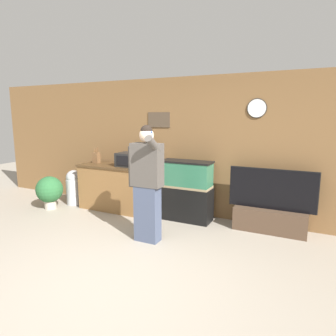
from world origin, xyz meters
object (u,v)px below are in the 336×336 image
(counter_island, at_px, (118,187))
(trash_bin, at_px, (74,187))
(person_standing, at_px, (146,182))
(potted_plant, at_px, (49,190))
(aquarium_on_stand, at_px, (186,191))
(microwave, at_px, (131,160))
(knife_block, at_px, (96,157))
(tv_on_stand, at_px, (270,213))

(counter_island, xyz_separation_m, trash_bin, (-1.08, -0.12, -0.08))
(person_standing, bearing_deg, potted_plant, 169.12)
(aquarium_on_stand, bearing_deg, potted_plant, -167.35)
(counter_island, distance_m, microwave, 0.67)
(aquarium_on_stand, height_order, trash_bin, aquarium_on_stand)
(trash_bin, bearing_deg, potted_plant, -114.28)
(knife_block, distance_m, person_standing, 2.20)
(knife_block, bearing_deg, potted_plant, -137.93)
(knife_block, bearing_deg, aquarium_on_stand, -0.61)
(person_standing, distance_m, potted_plant, 2.69)
(potted_plant, bearing_deg, trash_bin, 65.72)
(aquarium_on_stand, xyz_separation_m, person_standing, (-0.18, -1.12, 0.37))
(counter_island, height_order, trash_bin, counter_island)
(knife_block, xyz_separation_m, aquarium_on_stand, (2.05, -0.02, -0.48))
(microwave, relative_size, trash_bin, 0.71)
(microwave, height_order, potted_plant, microwave)
(aquarium_on_stand, distance_m, potted_plant, 2.84)
(microwave, xyz_separation_m, potted_plant, (-1.60, -0.60, -0.66))
(knife_block, xyz_separation_m, tv_on_stand, (3.51, 0.08, -0.72))
(counter_island, distance_m, potted_plant, 1.42)
(person_standing, xyz_separation_m, potted_plant, (-2.59, 0.50, -0.53))
(counter_island, height_order, aquarium_on_stand, aquarium_on_stand)
(knife_block, bearing_deg, microwave, -2.81)
(knife_block, bearing_deg, trash_bin, -160.99)
(counter_island, height_order, potted_plant, counter_island)
(aquarium_on_stand, relative_size, trash_bin, 1.48)
(aquarium_on_stand, distance_m, trash_bin, 2.56)
(tv_on_stand, distance_m, trash_bin, 4.02)
(tv_on_stand, xyz_separation_m, potted_plant, (-4.22, -0.73, 0.08))
(tv_on_stand, xyz_separation_m, trash_bin, (-4.01, -0.26, 0.07))
(knife_block, xyz_separation_m, person_standing, (1.88, -1.14, -0.11))
(counter_island, relative_size, potted_plant, 2.39)
(knife_block, height_order, potted_plant, knife_block)
(trash_bin, bearing_deg, aquarium_on_stand, 3.37)
(counter_island, height_order, microwave, microwave)
(person_standing, relative_size, potted_plant, 2.61)
(knife_block, relative_size, tv_on_stand, 0.24)
(microwave, bearing_deg, knife_block, 177.19)
(knife_block, height_order, person_standing, person_standing)
(tv_on_stand, height_order, potted_plant, tv_on_stand)
(counter_island, bearing_deg, potted_plant, -155.24)
(trash_bin, bearing_deg, tv_on_stand, 3.66)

